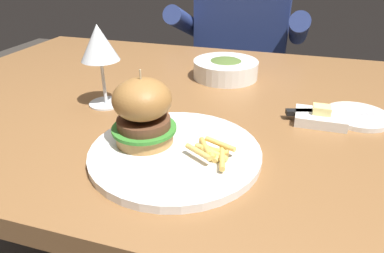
# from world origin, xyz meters

# --- Properties ---
(dining_table) EXTENTS (1.38, 0.90, 0.74)m
(dining_table) POSITION_xyz_m (0.00, 0.00, 0.66)
(dining_table) COLOR brown
(dining_table) RESTS_ON ground
(main_plate) EXTENTS (0.28, 0.28, 0.01)m
(main_plate) POSITION_xyz_m (0.04, -0.24, 0.75)
(main_plate) COLOR white
(main_plate) RESTS_ON dining_table
(burger_sandwich) EXTENTS (0.11, 0.11, 0.13)m
(burger_sandwich) POSITION_xyz_m (-0.02, -0.23, 0.81)
(burger_sandwich) COLOR #B78447
(burger_sandwich) RESTS_ON main_plate
(fries_pile) EXTENTS (0.08, 0.08, 0.02)m
(fries_pile) POSITION_xyz_m (0.10, -0.24, 0.76)
(fries_pile) COLOR #EABC5B
(fries_pile) RESTS_ON main_plate
(wine_glass) EXTENTS (0.08, 0.08, 0.17)m
(wine_glass) POSITION_xyz_m (-0.18, -0.08, 0.87)
(wine_glass) COLOR silver
(wine_glass) RESTS_ON dining_table
(bread_plate) EXTENTS (0.13, 0.13, 0.01)m
(bread_plate) POSITION_xyz_m (0.34, -0.00, 0.74)
(bread_plate) COLOR white
(bread_plate) RESTS_ON dining_table
(table_knife) EXTENTS (0.23, 0.08, 0.01)m
(table_knife) POSITION_xyz_m (0.29, -0.02, 0.75)
(table_knife) COLOR silver
(table_knife) RESTS_ON bread_plate
(butter_dish) EXTENTS (0.10, 0.07, 0.04)m
(butter_dish) POSITION_xyz_m (0.27, -0.04, 0.75)
(butter_dish) COLOR white
(butter_dish) RESTS_ON dining_table
(soup_bowl) EXTENTS (0.17, 0.17, 0.05)m
(soup_bowl) POSITION_xyz_m (0.03, 0.17, 0.77)
(soup_bowl) COLOR white
(soup_bowl) RESTS_ON dining_table
(diner_person) EXTENTS (0.51, 0.36, 1.18)m
(diner_person) POSITION_xyz_m (-0.01, 0.73, 0.56)
(diner_person) COLOR #282833
(diner_person) RESTS_ON ground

